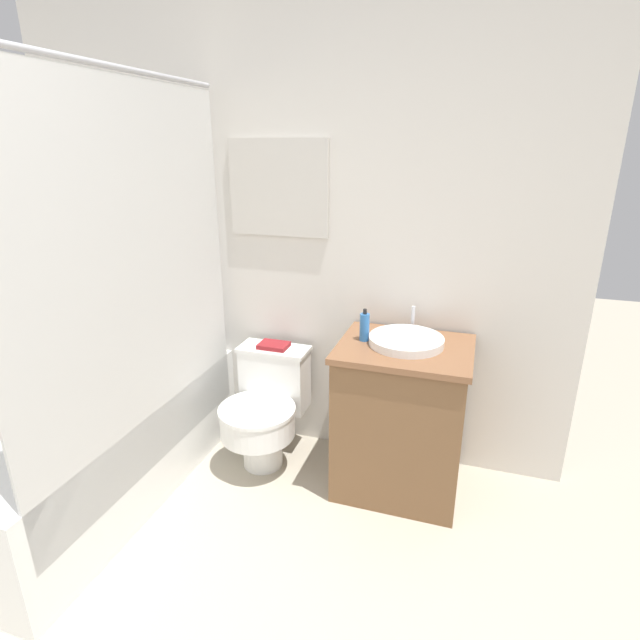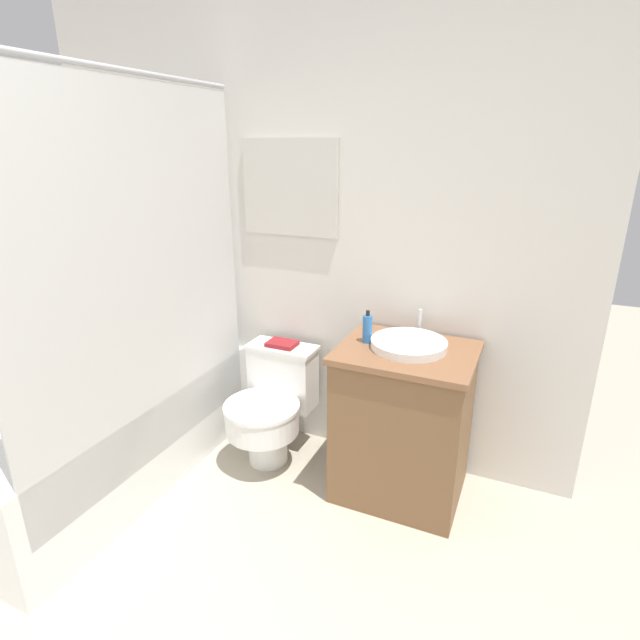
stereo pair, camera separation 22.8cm
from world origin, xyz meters
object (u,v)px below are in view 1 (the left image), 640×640
Objects in this scene: sink at (406,340)px; soap_bottle at (365,327)px; book_on_tank at (274,345)px; toilet at (266,407)px.

sink is 2.43× the size of soap_bottle.
book_on_tank is (-0.54, 0.13, -0.22)m from soap_bottle.
soap_bottle is at bearing -13.42° from book_on_tank.
soap_bottle reaches higher than toilet.
soap_bottle is 1.00× the size of book_on_tank.
toilet is 0.34m from book_on_tank.
soap_bottle reaches higher than book_on_tank.
soap_bottle is at bearing 1.10° from toilet.
sink is at bearing -9.00° from book_on_tank.
soap_bottle is at bearing -176.89° from sink.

